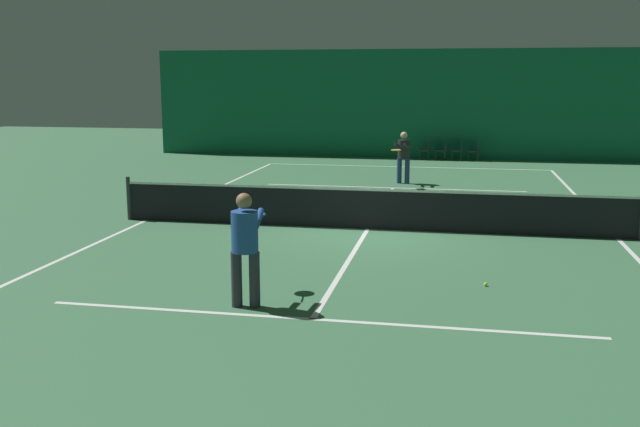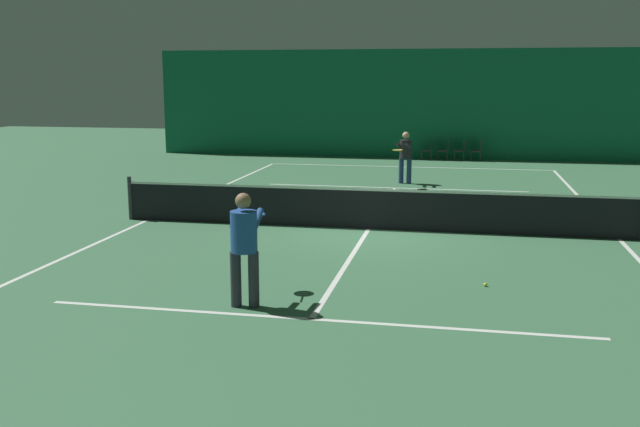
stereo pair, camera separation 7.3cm
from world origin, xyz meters
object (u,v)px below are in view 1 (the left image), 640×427
at_px(player_near, 245,241).
at_px(player_far, 403,154).
at_px(courtside_chair_1, 442,149).
at_px(courtside_chair_2, 459,149).
at_px(tennis_ball, 486,284).
at_px(tennis_net, 368,208).
at_px(courtside_chair_0, 426,148).
at_px(courtside_chair_3, 475,149).

relative_size(player_near, player_far, 1.04).
bearing_deg(player_near, courtside_chair_1, -13.35).
relative_size(courtside_chair_2, tennis_ball, 12.73).
relative_size(tennis_net, player_near, 6.77).
bearing_deg(courtside_chair_0, tennis_ball, 5.76).
xyz_separation_m(courtside_chair_0, tennis_ball, (1.89, -18.73, -0.45)).
relative_size(player_far, courtside_chair_2, 2.04).
relative_size(tennis_net, courtside_chair_1, 14.29).
bearing_deg(tennis_net, player_far, 88.26).
xyz_separation_m(tennis_net, courtside_chair_3, (2.70, 14.52, -0.03)).
bearing_deg(player_far, courtside_chair_2, 175.60).
xyz_separation_m(tennis_net, courtside_chair_1, (1.33, 14.52, -0.03)).
bearing_deg(tennis_ball, courtside_chair_3, 89.50).
height_order(tennis_net, courtside_chair_2, tennis_net).
relative_size(player_far, courtside_chair_1, 2.04).
distance_m(player_near, courtside_chair_1, 20.66).
distance_m(tennis_net, courtside_chair_1, 14.58).
height_order(player_far, courtside_chair_2, player_far).
xyz_separation_m(tennis_net, courtside_chair_0, (0.65, 14.52, -0.03)).
height_order(player_near, player_far, player_near).
relative_size(player_near, tennis_ball, 26.86).
distance_m(courtside_chair_0, tennis_ball, 18.83).
bearing_deg(tennis_net, courtside_chair_2, 82.10).
bearing_deg(courtside_chair_3, courtside_chair_0, -90.00).
bearing_deg(courtside_chair_0, courtside_chair_2, 90.00).
relative_size(courtside_chair_0, courtside_chair_2, 1.00).
relative_size(courtside_chair_0, courtside_chair_3, 1.00).
relative_size(courtside_chair_0, courtside_chair_1, 1.00).
relative_size(player_near, courtside_chair_1, 2.11).
distance_m(courtside_chair_1, tennis_ball, 18.77).
bearing_deg(courtside_chair_3, player_far, -19.17).
bearing_deg(player_near, tennis_net, -17.19).
relative_size(courtside_chair_2, courtside_chair_3, 1.00).
xyz_separation_m(player_near, player_far, (1.35, 13.39, -0.04)).
bearing_deg(courtside_chair_1, courtside_chair_2, 90.00).
bearing_deg(courtside_chair_0, tennis_net, -2.55).
height_order(player_far, courtside_chair_3, player_far).
distance_m(courtside_chair_2, courtside_chair_3, 0.68).
xyz_separation_m(courtside_chair_2, courtside_chair_3, (0.68, 0.00, 0.00)).
bearing_deg(courtside_chair_3, tennis_net, -10.53).
distance_m(player_far, courtside_chair_2, 7.36).
height_order(courtside_chair_2, tennis_ball, courtside_chair_2).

